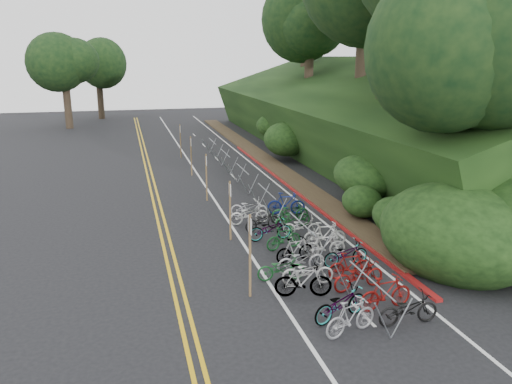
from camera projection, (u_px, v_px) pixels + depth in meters
The scene contains 11 objects.
ground at pixel (245, 295), 15.82m from camera, with size 120.00×120.00×0.00m, color black.
road_markings at pixel (211, 205), 25.40m from camera, with size 7.47×80.00×0.01m.
red_curb at pixel (293, 189), 28.40m from camera, with size 0.25×28.00×0.10m, color maroon.
embankment at pixel (357, 125), 36.09m from camera, with size 14.30×48.14×9.11m.
tree_cluster at pixel (304, 9), 35.98m from camera, with size 31.71×53.42×17.06m.
bike_rack_front at pixel (370, 289), 14.37m from camera, with size 1.14×2.77×1.16m.
bike_racks_rest at pixel (243, 174), 28.46m from camera, with size 1.14×23.00×1.17m.
signpost_near at pixel (250, 251), 15.36m from camera, with size 0.08×0.40×2.71m.
signposts_rest at pixel (198, 163), 28.66m from camera, with size 0.08×18.40×2.50m.
bike_front at pixel (281, 268), 16.81m from camera, with size 1.64×0.57×0.86m, color #144C1E.
bike_valet at pixel (308, 246), 18.60m from camera, with size 3.16×12.59×1.09m.
Camera 1 is at (-3.31, -14.02, 7.32)m, focal length 35.00 mm.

